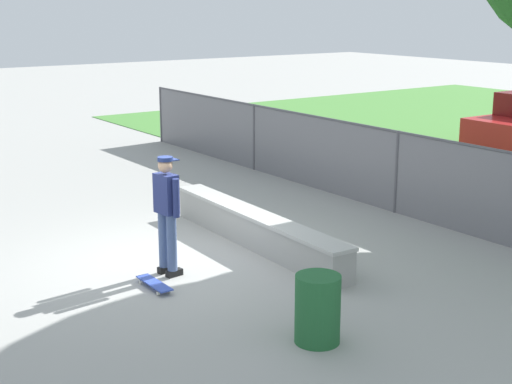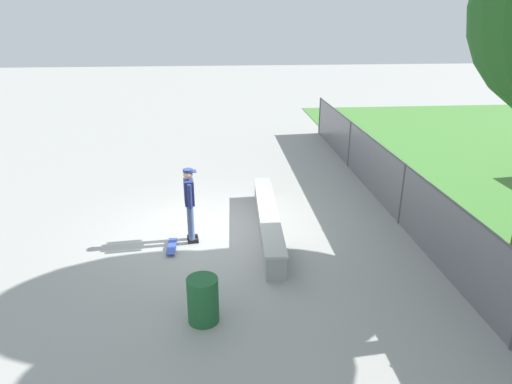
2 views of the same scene
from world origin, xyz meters
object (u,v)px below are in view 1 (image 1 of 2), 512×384
(concrete_ledge, at_px, (256,229))
(trash_bin, at_px, (318,309))
(skateboard, at_px, (154,283))
(skateboarder, at_px, (167,210))

(concrete_ledge, height_order, trash_bin, trash_bin)
(concrete_ledge, xyz_separation_m, skateboard, (0.78, -2.35, -0.22))
(concrete_ledge, height_order, skateboarder, skateboarder)
(skateboarder, xyz_separation_m, trash_bin, (3.13, 0.35, -0.60))
(skateboarder, distance_m, skateboard, 1.13)
(concrete_ledge, bearing_deg, skateboarder, -78.43)
(skateboarder, bearing_deg, skateboard, -49.08)
(skateboarder, bearing_deg, concrete_ledge, 101.57)
(skateboarder, height_order, trash_bin, skateboarder)
(concrete_ledge, distance_m, trash_bin, 3.85)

